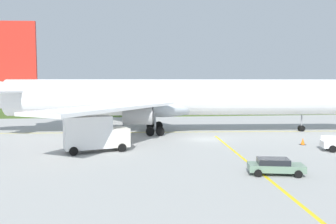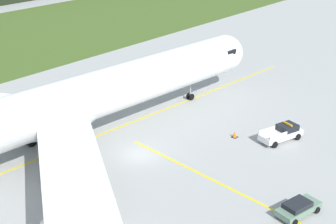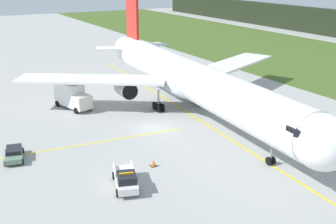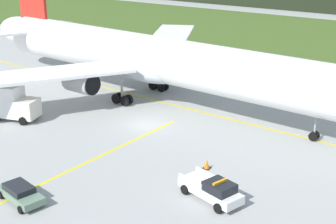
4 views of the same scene
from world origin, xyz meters
TOP-DOWN VIEW (x-y plane):
  - ground at (0.00, 0.00)m, footprint 320.00×320.00m
  - grass_verge at (0.00, 54.14)m, footprint 320.00×45.29m
  - distant_tree_line at (0.00, 87.41)m, footprint 288.00×4.93m
  - taxiway_centerline_main at (-2.47, 7.18)m, footprint 79.16×6.36m
  - taxiway_centerline_spur at (0.82, -13.32)m, footprint 2.74×31.83m
  - airliner at (-3.16, 7.24)m, footprint 59.62×45.85m
  - catering_truck at (-13.70, -6.78)m, footprint 7.11×4.21m
  - staff_car at (1.41, -18.17)m, footprint 4.63×2.77m
  - apron_cone at (10.54, -5.50)m, footprint 0.65×0.65m

SIDE VIEW (x-z plane):
  - ground at x=0.00m, z-range 0.00..0.00m
  - taxiway_centerline_main at x=-2.47m, z-range 0.00..0.01m
  - taxiway_centerline_spur at x=0.82m, z-range 0.00..0.01m
  - grass_verge at x=0.00m, z-range 0.00..0.04m
  - apron_cone at x=10.54m, z-range -0.01..0.80m
  - staff_car at x=1.41m, z-range 0.05..1.35m
  - catering_truck at x=-13.70m, z-range -0.01..3.97m
  - distant_tree_line at x=0.00m, z-range 0.00..7.88m
  - airliner at x=-3.16m, z-range -2.99..13.18m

